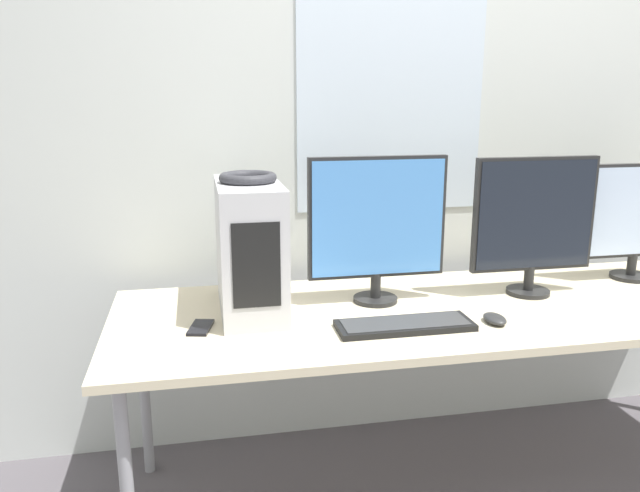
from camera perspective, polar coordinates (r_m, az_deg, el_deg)
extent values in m
cube|color=silver|center=(2.69, 9.30, 10.92)|extent=(8.00, 0.06, 2.70)
cube|color=silver|center=(2.61, 6.57, 14.47)|extent=(0.78, 0.01, 1.02)
cube|color=beige|center=(2.32, 13.33, -5.55)|extent=(2.51, 0.82, 0.03)
cylinder|color=#99999E|center=(2.58, -15.77, -12.53)|extent=(0.04, 0.04, 0.71)
cube|color=silver|center=(2.15, -6.44, -0.14)|extent=(0.21, 0.46, 0.45)
cube|color=black|center=(1.93, -5.83, -1.79)|extent=(0.15, 0.00, 0.27)
torus|color=#333338|center=(2.11, -6.62, 6.24)|extent=(0.19, 0.19, 0.03)
cylinder|color=black|center=(2.29, 5.08, -4.86)|extent=(0.16, 0.16, 0.02)
cylinder|color=black|center=(2.28, 5.11, -3.57)|extent=(0.04, 0.04, 0.09)
cube|color=black|center=(2.21, 5.25, 2.62)|extent=(0.50, 0.03, 0.43)
cube|color=#4C8CD8|center=(2.20, 5.37, 2.54)|extent=(0.47, 0.00, 0.41)
cylinder|color=black|center=(2.50, 18.46, -3.97)|extent=(0.16, 0.16, 0.02)
cylinder|color=black|center=(2.48, 18.56, -2.78)|extent=(0.04, 0.04, 0.09)
cube|color=black|center=(2.43, 19.00, 2.77)|extent=(0.47, 0.03, 0.42)
cube|color=black|center=(2.41, 19.19, 2.70)|extent=(0.45, 0.00, 0.40)
cylinder|color=black|center=(2.86, 26.50, -2.50)|extent=(0.16, 0.16, 0.02)
cylinder|color=black|center=(2.85, 26.62, -1.45)|extent=(0.04, 0.04, 0.09)
cube|color=black|center=(2.80, 27.11, 2.92)|extent=(0.44, 0.03, 0.38)
cube|color=black|center=(2.05, 7.76, -7.21)|extent=(0.44, 0.15, 0.02)
cube|color=#383838|center=(2.04, 7.77, -6.91)|extent=(0.41, 0.13, 0.00)
ellipsoid|color=#2D2D2D|center=(2.15, 15.68, -6.42)|extent=(0.07, 0.11, 0.03)
cube|color=black|center=(2.06, -10.86, -7.33)|extent=(0.09, 0.14, 0.01)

